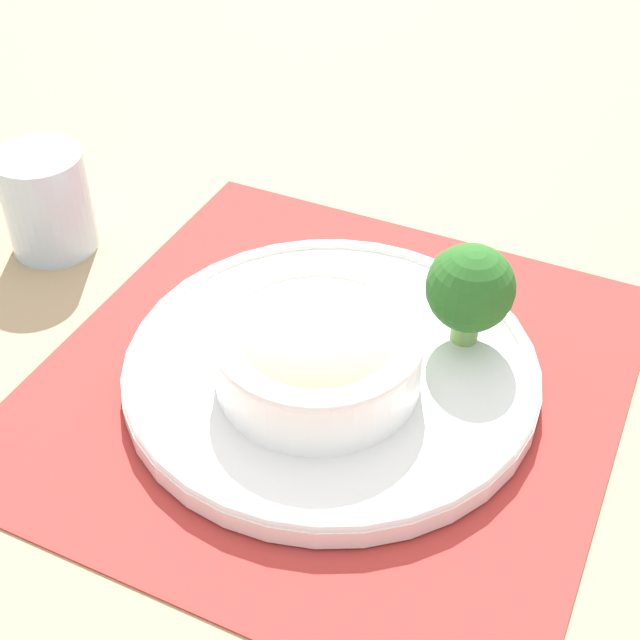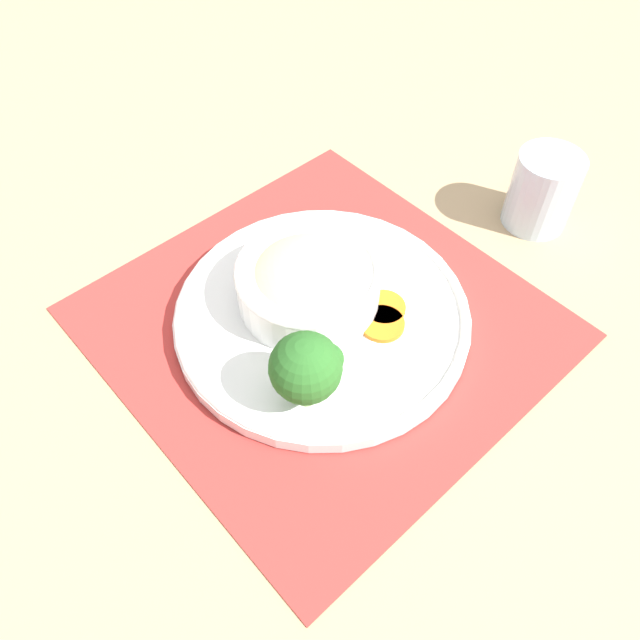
# 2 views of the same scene
# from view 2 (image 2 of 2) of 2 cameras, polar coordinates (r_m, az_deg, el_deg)

# --- Properties ---
(ground_plane) EXTENTS (4.00, 4.00, 0.00)m
(ground_plane) POSITION_cam_2_polar(r_m,az_deg,el_deg) (0.69, 0.18, -0.23)
(ground_plane) COLOR tan
(placemat) EXTENTS (0.45, 0.46, 0.00)m
(placemat) POSITION_cam_2_polar(r_m,az_deg,el_deg) (0.69, 0.18, -0.13)
(placemat) COLOR #B2332D
(placemat) RESTS_ON ground_plane
(plate) EXTENTS (0.32, 0.32, 0.02)m
(plate) POSITION_cam_2_polar(r_m,az_deg,el_deg) (0.68, 0.19, 0.57)
(plate) COLOR white
(plate) RESTS_ON placemat
(bowl) EXTENTS (0.16, 0.16, 0.06)m
(bowl) POSITION_cam_2_polar(r_m,az_deg,el_deg) (0.66, -1.16, 3.54)
(bowl) COLOR white
(bowl) RESTS_ON plate
(broccoli_floret) EXTENTS (0.07, 0.07, 0.09)m
(broccoli_floret) POSITION_cam_2_polar(r_m,az_deg,el_deg) (0.57, -1.28, -4.41)
(broccoli_floret) COLOR #759E51
(broccoli_floret) RESTS_ON plate
(carrot_slice_near) EXTENTS (0.05, 0.05, 0.01)m
(carrot_slice_near) POSITION_cam_2_polar(r_m,az_deg,el_deg) (0.66, 5.71, -0.34)
(carrot_slice_near) COLOR orange
(carrot_slice_near) RESTS_ON plate
(carrot_slice_middle) EXTENTS (0.05, 0.05, 0.01)m
(carrot_slice_middle) POSITION_cam_2_polar(r_m,az_deg,el_deg) (0.68, 5.84, 1.13)
(carrot_slice_middle) COLOR orange
(carrot_slice_middle) RESTS_ON plate
(water_glass) EXTENTS (0.08, 0.08, 0.10)m
(water_glass) POSITION_cam_2_polar(r_m,az_deg,el_deg) (0.82, 19.56, 10.79)
(water_glass) COLOR silver
(water_glass) RESTS_ON ground_plane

